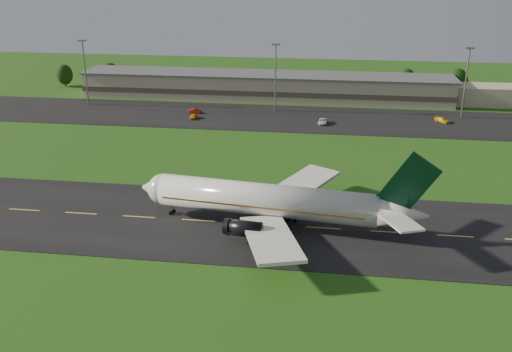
# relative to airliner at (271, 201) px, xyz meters

# --- Properties ---
(ground) EXTENTS (360.00, 360.00, 0.00)m
(ground) POSITION_rel_airliner_xyz_m (-12.85, 0.10, -4.66)
(ground) COLOR #204C13
(ground) RESTS_ON ground
(taxiway) EXTENTS (220.00, 30.00, 0.10)m
(taxiway) POSITION_rel_airliner_xyz_m (-12.85, 0.10, -4.61)
(taxiway) COLOR black
(taxiway) RESTS_ON ground
(apron) EXTENTS (260.00, 30.00, 0.10)m
(apron) POSITION_rel_airliner_xyz_m (-12.85, 72.10, -4.61)
(apron) COLOR black
(apron) RESTS_ON ground
(airliner) EXTENTS (51.20, 41.88, 15.57)m
(airliner) POSITION_rel_airliner_xyz_m (0.00, 0.00, 0.00)
(airliner) COLOR white
(airliner) RESTS_ON ground
(terminal) EXTENTS (145.00, 16.00, 8.40)m
(terminal) POSITION_rel_airliner_xyz_m (-6.45, 96.29, -0.67)
(terminal) COLOR #C4B296
(terminal) RESTS_ON ground
(light_mast_west) EXTENTS (2.40, 1.20, 20.35)m
(light_mast_west) POSITION_rel_airliner_xyz_m (-67.85, 80.10, 8.08)
(light_mast_west) COLOR gray
(light_mast_west) RESTS_ON ground
(light_mast_centre) EXTENTS (2.40, 1.20, 20.35)m
(light_mast_centre) POSITION_rel_airliner_xyz_m (-7.85, 80.10, 8.08)
(light_mast_centre) COLOR gray
(light_mast_centre) RESTS_ON ground
(light_mast_east) EXTENTS (2.40, 1.20, 20.35)m
(light_mast_east) POSITION_rel_airliner_xyz_m (47.15, 80.10, 8.08)
(light_mast_east) COLOR gray
(light_mast_east) RESTS_ON ground
(tree_line) EXTENTS (197.67, 8.74, 9.77)m
(tree_line) POSITION_rel_airliner_xyz_m (26.50, 106.63, 0.15)
(tree_line) COLOR black
(tree_line) RESTS_ON ground
(service_vehicle_a) EXTENTS (1.77, 4.00, 1.34)m
(service_vehicle_a) POSITION_rel_airliner_xyz_m (-30.34, 67.49, -3.89)
(service_vehicle_a) COLOR #E19E0D
(service_vehicle_a) RESTS_ON apron
(service_vehicle_b) EXTENTS (3.96, 1.60, 1.28)m
(service_vehicle_b) POSITION_rel_airliner_xyz_m (-31.28, 73.65, -3.92)
(service_vehicle_b) COLOR #97160A
(service_vehicle_b) RESTS_ON apron
(service_vehicle_c) EXTENTS (2.80, 5.29, 1.42)m
(service_vehicle_c) POSITION_rel_airliner_xyz_m (7.10, 67.12, -3.85)
(service_vehicle_c) COLOR silver
(service_vehicle_c) RESTS_ON apron
(service_vehicle_d) EXTENTS (4.48, 4.88, 1.37)m
(service_vehicle_d) POSITION_rel_airliner_xyz_m (40.63, 73.28, -3.88)
(service_vehicle_d) COLOR yellow
(service_vehicle_d) RESTS_ON apron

